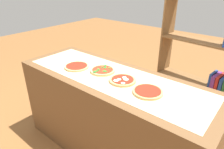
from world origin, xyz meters
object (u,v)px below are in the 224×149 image
Objects in this scene: pizza_mozzarella_2 at (123,80)px; bookshelf at (203,69)px; pizza_plain_0 at (77,66)px; pizza_plain_3 at (148,92)px; pizza_spinach_1 at (103,70)px.

bookshelf is (0.36, 1.22, -0.20)m from pizza_mozzarella_2.
bookshelf is (0.92, 1.27, -0.20)m from pizza_plain_0.
bookshelf is (0.08, 1.25, -0.20)m from pizza_plain_3.
pizza_spinach_1 is 0.57m from pizza_plain_3.
pizza_mozzarella_2 reaches higher than pizza_plain_3.
pizza_plain_3 is at bearing -7.17° from pizza_spinach_1.
pizza_mozzarella_2 reaches higher than pizza_plain_0.
pizza_spinach_1 is at bearing -118.59° from bookshelf.
bookshelf reaches higher than pizza_spinach_1.
bookshelf reaches higher than pizza_plain_0.
pizza_plain_0 is at bearing -178.36° from pizza_plain_3.
pizza_plain_3 is 0.15× the size of bookshelf.
bookshelf is at bearing 73.50° from pizza_mozzarella_2.
pizza_plain_0 is 1.59m from bookshelf.
pizza_plain_0 is at bearing -125.94° from bookshelf.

